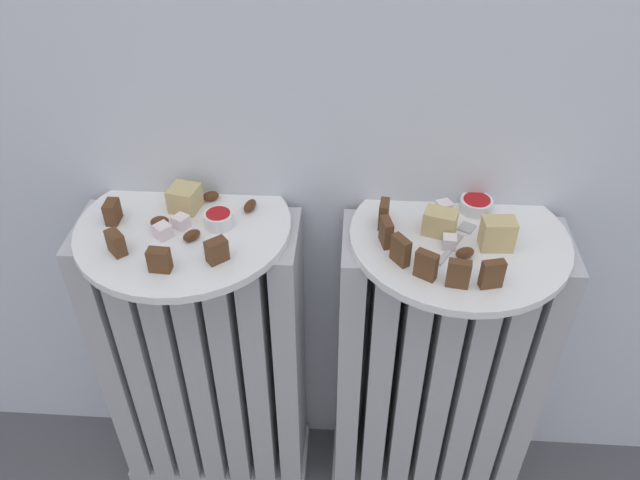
% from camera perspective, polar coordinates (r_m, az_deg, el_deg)
% --- Properties ---
extents(radiator_left, '(0.34, 0.14, 0.58)m').
position_cam_1_polar(radiator_left, '(1.12, -10.23, -11.09)').
color(radiator_left, '#B2B2B7').
rests_on(radiator_left, ground_plane).
extents(radiator_right, '(0.34, 0.14, 0.58)m').
position_cam_1_polar(radiator_right, '(1.11, 10.42, -12.07)').
color(radiator_right, '#B2B2B7').
rests_on(radiator_right, ground_plane).
extents(plate_left, '(0.31, 0.31, 0.01)m').
position_cam_1_polar(plate_left, '(0.92, -12.31, 1.17)').
color(plate_left, white).
rests_on(plate_left, radiator_left).
extents(plate_right, '(0.31, 0.31, 0.01)m').
position_cam_1_polar(plate_right, '(0.90, 12.57, 0.20)').
color(plate_right, white).
rests_on(plate_right, radiator_right).
extents(dark_cake_slice_left_0, '(0.02, 0.03, 0.03)m').
position_cam_1_polar(dark_cake_slice_left_0, '(0.94, -18.43, 2.45)').
color(dark_cake_slice_left_0, '#56351E').
rests_on(dark_cake_slice_left_0, plate_left).
extents(dark_cake_slice_left_1, '(0.03, 0.03, 0.03)m').
position_cam_1_polar(dark_cake_slice_left_1, '(0.88, -18.14, -0.25)').
color(dark_cake_slice_left_1, '#56351E').
rests_on(dark_cake_slice_left_1, plate_left).
extents(dark_cake_slice_left_2, '(0.03, 0.02, 0.03)m').
position_cam_1_polar(dark_cake_slice_left_2, '(0.83, -14.46, -1.79)').
color(dark_cake_slice_left_2, '#56351E').
rests_on(dark_cake_slice_left_2, plate_left).
extents(dark_cake_slice_left_3, '(0.03, 0.03, 0.03)m').
position_cam_1_polar(dark_cake_slice_left_3, '(0.83, -9.41, -0.97)').
color(dark_cake_slice_left_3, '#56351E').
rests_on(dark_cake_slice_left_3, plate_left).
extents(marble_cake_slice_left_0, '(0.05, 0.05, 0.04)m').
position_cam_1_polar(marble_cake_slice_left_0, '(0.93, -12.25, 3.74)').
color(marble_cake_slice_left_0, tan).
rests_on(marble_cake_slice_left_0, plate_left).
extents(turkish_delight_left_0, '(0.03, 0.03, 0.02)m').
position_cam_1_polar(turkish_delight_left_0, '(0.90, -12.56, 1.63)').
color(turkish_delight_left_0, white).
rests_on(turkish_delight_left_0, plate_left).
extents(turkish_delight_left_1, '(0.03, 0.03, 0.02)m').
position_cam_1_polar(turkish_delight_left_1, '(0.89, -14.15, 0.79)').
color(turkish_delight_left_1, white).
rests_on(turkish_delight_left_1, plate_left).
extents(medjool_date_left_0, '(0.03, 0.02, 0.01)m').
position_cam_1_polar(medjool_date_left_0, '(0.95, -9.94, 3.97)').
color(medjool_date_left_0, '#4C2814').
rests_on(medjool_date_left_0, plate_left).
extents(medjool_date_left_1, '(0.03, 0.02, 0.02)m').
position_cam_1_polar(medjool_date_left_1, '(0.91, -14.43, 1.63)').
color(medjool_date_left_1, '#4C2814').
rests_on(medjool_date_left_1, plate_left).
extents(medjool_date_left_2, '(0.02, 0.03, 0.01)m').
position_cam_1_polar(medjool_date_left_2, '(0.92, -6.42, 3.13)').
color(medjool_date_left_2, '#4C2814').
rests_on(medjool_date_left_2, plate_left).
extents(medjool_date_left_3, '(0.03, 0.03, 0.02)m').
position_cam_1_polar(medjool_date_left_3, '(0.88, -11.64, 0.41)').
color(medjool_date_left_3, '#4C2814').
rests_on(medjool_date_left_3, plate_left).
extents(jam_bowl_left, '(0.04, 0.04, 0.02)m').
position_cam_1_polar(jam_bowl_left, '(0.90, -9.23, 1.94)').
color(jam_bowl_left, white).
rests_on(jam_bowl_left, plate_left).
extents(dark_cake_slice_right_0, '(0.02, 0.03, 0.04)m').
position_cam_1_polar(dark_cake_slice_right_0, '(0.88, 5.84, 2.38)').
color(dark_cake_slice_right_0, '#56351E').
rests_on(dark_cake_slice_right_0, plate_right).
extents(dark_cake_slice_right_1, '(0.02, 0.03, 0.04)m').
position_cam_1_polar(dark_cake_slice_right_1, '(0.85, 6.06, 0.72)').
color(dark_cake_slice_right_1, '#56351E').
rests_on(dark_cake_slice_right_1, plate_right).
extents(dark_cake_slice_right_2, '(0.03, 0.03, 0.04)m').
position_cam_1_polar(dark_cake_slice_right_2, '(0.82, 7.37, -0.94)').
color(dark_cake_slice_right_2, '#56351E').
rests_on(dark_cake_slice_right_2, plate_right).
extents(dark_cake_slice_right_3, '(0.03, 0.03, 0.04)m').
position_cam_1_polar(dark_cake_slice_right_3, '(0.80, 9.66, -2.29)').
color(dark_cake_slice_right_3, '#56351E').
rests_on(dark_cake_slice_right_3, plate_right).
extents(dark_cake_slice_right_4, '(0.03, 0.02, 0.04)m').
position_cam_1_polar(dark_cake_slice_right_4, '(0.80, 12.54, -3.04)').
color(dark_cake_slice_right_4, '#56351E').
rests_on(dark_cake_slice_right_4, plate_right).
extents(dark_cake_slice_right_5, '(0.03, 0.02, 0.04)m').
position_cam_1_polar(dark_cake_slice_right_5, '(0.81, 15.44, -3.03)').
color(dark_cake_slice_right_5, '#56351E').
rests_on(dark_cake_slice_right_5, plate_right).
extents(marble_cake_slice_right_0, '(0.05, 0.04, 0.04)m').
position_cam_1_polar(marble_cake_slice_right_0, '(0.88, 10.90, 1.58)').
color(marble_cake_slice_right_0, tan).
rests_on(marble_cake_slice_right_0, plate_right).
extents(marble_cake_slice_right_1, '(0.05, 0.03, 0.04)m').
position_cam_1_polar(marble_cake_slice_right_1, '(0.87, 15.91, 0.54)').
color(marble_cake_slice_right_1, tan).
rests_on(marble_cake_slice_right_1, plate_right).
extents(turkish_delight_right_0, '(0.03, 0.03, 0.02)m').
position_cam_1_polar(turkish_delight_right_0, '(0.93, 11.25, 2.89)').
color(turkish_delight_right_0, white).
rests_on(turkish_delight_right_0, plate_right).
extents(turkish_delight_right_1, '(0.02, 0.02, 0.02)m').
position_cam_1_polar(turkish_delight_right_1, '(0.86, 11.73, -0.19)').
color(turkish_delight_right_1, white).
rests_on(turkish_delight_right_1, plate_right).
extents(medjool_date_right_0, '(0.03, 0.03, 0.02)m').
position_cam_1_polar(medjool_date_right_0, '(0.85, 13.09, -1.15)').
color(medjool_date_right_0, '#4C2814').
rests_on(medjool_date_right_0, plate_right).
extents(medjool_date_right_1, '(0.03, 0.03, 0.02)m').
position_cam_1_polar(medjool_date_right_1, '(0.92, 16.04, 1.67)').
color(medjool_date_right_1, '#4C2814').
rests_on(medjool_date_right_1, plate_right).
extents(jam_bowl_right, '(0.05, 0.05, 0.02)m').
position_cam_1_polar(jam_bowl_right, '(0.94, 14.07, 3.20)').
color(jam_bowl_right, white).
rests_on(jam_bowl_right, plate_right).
extents(fork, '(0.06, 0.10, 0.00)m').
position_cam_1_polar(fork, '(0.88, 12.41, 0.01)').
color(fork, '#B7B7BC').
rests_on(fork, plate_right).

